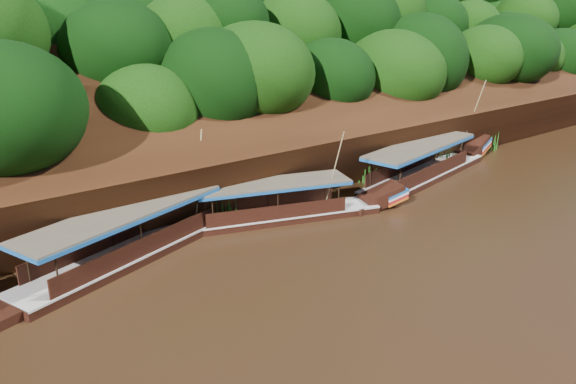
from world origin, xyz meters
name	(u,v)px	position (x,y,z in m)	size (l,w,h in m)	color
ground	(426,254)	(0.00, 0.00, 0.00)	(160.00, 160.00, 0.00)	black
riverbank	(192,131)	(-0.01, 22.73, 1.89)	(120.00, 30.06, 19.40)	black
boat_0	(430,168)	(10.14, 7.91, 0.57)	(15.72, 5.01, 6.69)	black
boat_1	(296,209)	(-1.99, 7.49, 0.50)	(12.61, 5.68, 5.34)	black
boat_2	(154,237)	(-9.93, 8.55, 0.55)	(15.36, 6.82, 5.65)	black
reeds	(262,196)	(-2.89, 9.44, 0.90)	(48.98, 2.45, 2.11)	#216519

